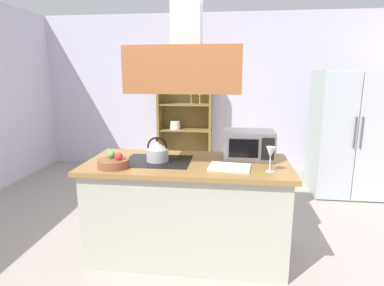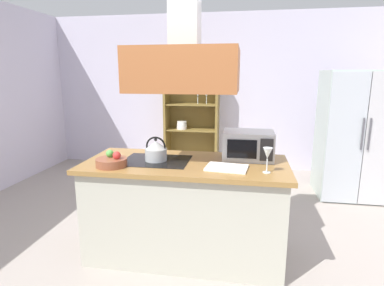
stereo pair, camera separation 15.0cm
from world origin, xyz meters
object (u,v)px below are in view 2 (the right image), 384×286
Objects in this scene: refrigerator at (355,135)px; kettle at (156,151)px; dish_cabinet at (192,125)px; microwave at (248,145)px; cutting_board at (227,168)px; wine_glass_on_counter at (268,154)px; fruit_bowl at (112,161)px.

refrigerator is 7.78× the size of kettle.
dish_cabinet reaches higher than microwave.
refrigerator is 2.56m from cutting_board.
microwave is 0.44m from wine_glass_on_counter.
refrigerator is at bearing -21.38° from dish_cabinet.
cutting_board is 0.36m from wine_glass_on_counter.
wine_glass_on_counter is (-1.30, -2.04, 0.19)m from refrigerator.
kettle reaches higher than wine_glass_on_counter.
refrigerator is at bearing 50.82° from cutting_board.
cutting_board is at bearing -116.02° from microwave.
fruit_bowl is at bearing -174.54° from cutting_board.
refrigerator is 8.38× the size of wine_glass_on_counter.
dish_cabinet is 8.65× the size of wine_glass_on_counter.
wine_glass_on_counter is at bearing -122.40° from refrigerator.
refrigerator reaches higher than cutting_board.
kettle is at bearing 168.41° from wine_glass_on_counter.
dish_cabinet is (-2.41, 0.94, -0.07)m from refrigerator.
dish_cabinet is 8.03× the size of kettle.
wine_glass_on_counter is at bearing -70.29° from microwave.
cutting_board is (0.79, -2.93, 0.12)m from dish_cabinet.
wine_glass_on_counter is 1.30m from fruit_bowl.
dish_cabinet is at bearing 92.93° from kettle.
dish_cabinet is at bearing 158.62° from refrigerator.
kettle is at bearing 36.04° from fruit_bowl.
wine_glass_on_counter is at bearing -11.59° from kettle.
microwave is (-1.44, -1.63, 0.17)m from refrigerator.
fruit_bowl is at bearing -93.43° from dish_cabinet.
microwave is at bearing -131.55° from refrigerator.
refrigerator reaches higher than microwave.
kettle is at bearing 167.65° from cutting_board.
cutting_board is 1.29× the size of fruit_bowl.
dish_cabinet is 3.88× the size of microwave.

